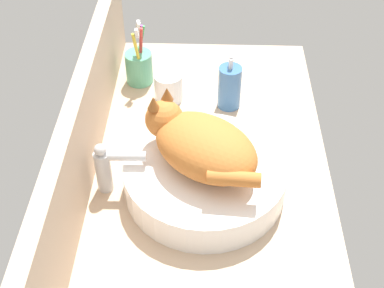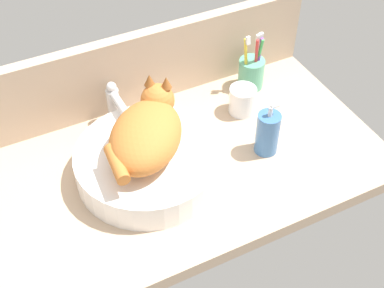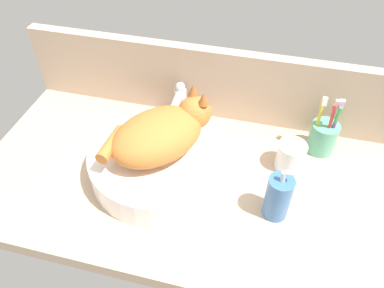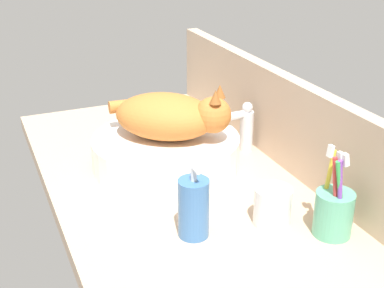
{
  "view_description": "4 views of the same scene",
  "coord_description": "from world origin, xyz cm",
  "px_view_note": "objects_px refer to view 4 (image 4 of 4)",
  "views": [
    {
      "loc": [
        -90.82,
        -0.33,
        92.37
      ],
      "look_at": [
        -2.18,
        2.76,
        10.37
      ],
      "focal_mm": 50.0,
      "sensor_mm": 36.0,
      "label": 1
    },
    {
      "loc": [
        -37.62,
        -87.9,
        102.8
      ],
      "look_at": [
        3.71,
        -4.85,
        10.61
      ],
      "focal_mm": 50.0,
      "sensor_mm": 36.0,
      "label": 2
    },
    {
      "loc": [
        18.84,
        -63.88,
        77.27
      ],
      "look_at": [
        1.6,
        4.14,
        8.5
      ],
      "focal_mm": 35.0,
      "sensor_mm": 36.0,
      "label": 3
    },
    {
      "loc": [
        108.31,
        -41.89,
        60.46
      ],
      "look_at": [
        -1.02,
        4.83,
        7.25
      ],
      "focal_mm": 50.0,
      "sensor_mm": 36.0,
      "label": 4
    }
  ],
  "objects_px": {
    "cat": "(171,116)",
    "toothbrush_cup": "(334,211)",
    "faucet": "(243,125)",
    "soap_dispenser": "(194,208)",
    "water_glass": "(272,208)",
    "sink_basin": "(166,151)"
  },
  "relations": [
    {
      "from": "sink_basin",
      "to": "soap_dispenser",
      "type": "xyz_separation_m",
      "value": [
        0.32,
        -0.06,
        0.02
      ]
    },
    {
      "from": "cat",
      "to": "soap_dispenser",
      "type": "bearing_deg",
      "value": -13.29
    },
    {
      "from": "sink_basin",
      "to": "faucet",
      "type": "bearing_deg",
      "value": 91.01
    },
    {
      "from": "soap_dispenser",
      "to": "water_glass",
      "type": "relative_size",
      "value": 1.94
    },
    {
      "from": "water_glass",
      "to": "soap_dispenser",
      "type": "bearing_deg",
      "value": -97.85
    },
    {
      "from": "sink_basin",
      "to": "water_glass",
      "type": "bearing_deg",
      "value": 17.24
    },
    {
      "from": "toothbrush_cup",
      "to": "water_glass",
      "type": "xyz_separation_m",
      "value": [
        -0.08,
        -0.09,
        -0.02
      ]
    },
    {
      "from": "water_glass",
      "to": "toothbrush_cup",
      "type": "bearing_deg",
      "value": 47.17
    },
    {
      "from": "cat",
      "to": "faucet",
      "type": "height_order",
      "value": "cat"
    },
    {
      "from": "sink_basin",
      "to": "toothbrush_cup",
      "type": "height_order",
      "value": "toothbrush_cup"
    },
    {
      "from": "cat",
      "to": "faucet",
      "type": "distance_m",
      "value": 0.22
    },
    {
      "from": "water_glass",
      "to": "faucet",
      "type": "bearing_deg",
      "value": 161.77
    },
    {
      "from": "faucet",
      "to": "soap_dispenser",
      "type": "bearing_deg",
      "value": -41.17
    },
    {
      "from": "cat",
      "to": "water_glass",
      "type": "relative_size",
      "value": 3.75
    },
    {
      "from": "toothbrush_cup",
      "to": "cat",
      "type": "bearing_deg",
      "value": -156.12
    },
    {
      "from": "toothbrush_cup",
      "to": "soap_dispenser",
      "type": "bearing_deg",
      "value": -112.44
    },
    {
      "from": "sink_basin",
      "to": "soap_dispenser",
      "type": "relative_size",
      "value": 2.36
    },
    {
      "from": "sink_basin",
      "to": "faucet",
      "type": "distance_m",
      "value": 0.22
    },
    {
      "from": "faucet",
      "to": "cat",
      "type": "bearing_deg",
      "value": -86.76
    },
    {
      "from": "cat",
      "to": "toothbrush_cup",
      "type": "height_order",
      "value": "cat"
    },
    {
      "from": "faucet",
      "to": "soap_dispenser",
      "type": "distance_m",
      "value": 0.43
    },
    {
      "from": "cat",
      "to": "toothbrush_cup",
      "type": "bearing_deg",
      "value": 23.88
    }
  ]
}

